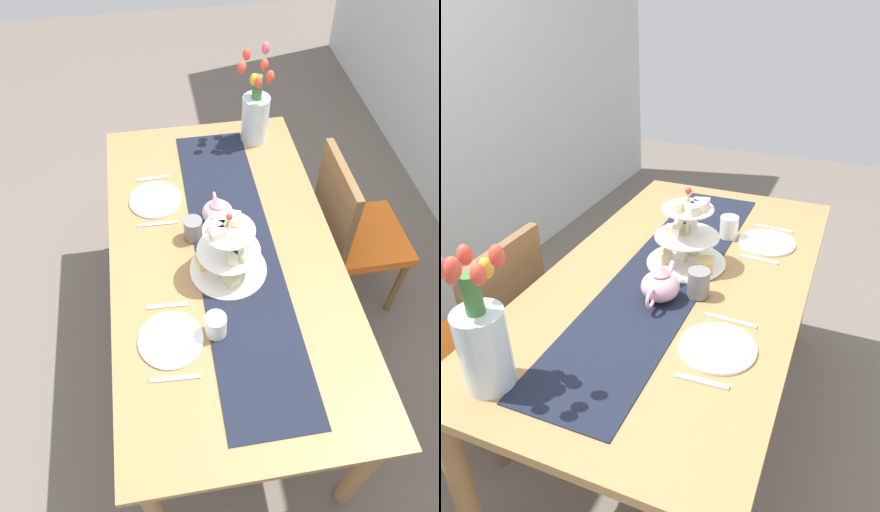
# 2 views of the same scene
# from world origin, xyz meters

# --- Properties ---
(ground_plane) EXTENTS (8.00, 8.00, 0.00)m
(ground_plane) POSITION_xyz_m (0.00, 0.00, 0.00)
(ground_plane) COLOR #6B6056
(dining_table) EXTENTS (1.72, 0.91, 0.78)m
(dining_table) POSITION_xyz_m (0.00, 0.00, 0.67)
(dining_table) COLOR #A37747
(dining_table) RESTS_ON ground_plane
(chair_left) EXTENTS (0.42, 0.42, 0.91)m
(chair_left) POSITION_xyz_m (-0.27, 0.68, 0.50)
(chair_left) COLOR brown
(chair_left) RESTS_ON ground_plane
(table_runner) EXTENTS (1.52, 0.32, 0.00)m
(table_runner) POSITION_xyz_m (0.00, 0.05, 0.78)
(table_runner) COLOR black
(table_runner) RESTS_ON dining_table
(tiered_cake_stand) EXTENTS (0.30, 0.30, 0.30)m
(tiered_cake_stand) POSITION_xyz_m (0.09, -0.00, 0.88)
(tiered_cake_stand) COLOR beige
(tiered_cake_stand) RESTS_ON table_runner
(teapot) EXTENTS (0.24, 0.13, 0.14)m
(teapot) POSITION_xyz_m (-0.17, 0.00, 0.84)
(teapot) COLOR #E5A8BC
(teapot) RESTS_ON table_runner
(tulip_vase) EXTENTS (0.17, 0.17, 0.45)m
(tulip_vase) POSITION_xyz_m (-0.70, 0.27, 0.93)
(tulip_vase) COLOR silver
(tulip_vase) RESTS_ON dining_table
(dinner_plate_left) EXTENTS (0.23, 0.23, 0.01)m
(dinner_plate_left) POSITION_xyz_m (-0.34, -0.25, 0.78)
(dinner_plate_left) COLOR white
(dinner_plate_left) RESTS_ON dining_table
(fork_left) EXTENTS (0.02, 0.15, 0.01)m
(fork_left) POSITION_xyz_m (-0.49, -0.25, 0.78)
(fork_left) COLOR silver
(fork_left) RESTS_ON dining_table
(knife_left) EXTENTS (0.02, 0.17, 0.01)m
(knife_left) POSITION_xyz_m (-0.20, -0.25, 0.78)
(knife_left) COLOR silver
(knife_left) RESTS_ON dining_table
(dinner_plate_right) EXTENTS (0.23, 0.23, 0.01)m
(dinner_plate_right) POSITION_xyz_m (0.37, -0.25, 0.78)
(dinner_plate_right) COLOR white
(dinner_plate_right) RESTS_ON dining_table
(fork_right) EXTENTS (0.02, 0.15, 0.01)m
(fork_right) POSITION_xyz_m (0.22, -0.25, 0.78)
(fork_right) COLOR silver
(fork_right) RESTS_ON dining_table
(knife_right) EXTENTS (0.02, 0.17, 0.01)m
(knife_right) POSITION_xyz_m (0.51, -0.25, 0.78)
(knife_right) COLOR silver
(knife_right) RESTS_ON dining_table
(mug_grey) EXTENTS (0.08, 0.08, 0.09)m
(mug_grey) POSITION_xyz_m (-0.10, -0.11, 0.83)
(mug_grey) COLOR slate
(mug_grey) RESTS_ON table_runner
(mug_white_text) EXTENTS (0.08, 0.08, 0.09)m
(mug_white_text) POSITION_xyz_m (0.36, -0.09, 0.82)
(mug_white_text) COLOR white
(mug_white_text) RESTS_ON dining_table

